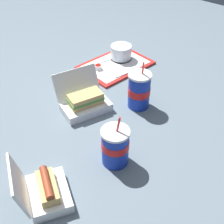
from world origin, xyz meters
TOP-DOWN VIEW (x-y plane):
  - ground_plane at (0.00, 0.00)m, footprint 3.20×3.20m
  - food_tray at (0.36, 0.23)m, footprint 0.41×0.31m
  - cake_container at (0.43, 0.24)m, footprint 0.12×0.12m
  - ketchup_cup at (0.27, 0.27)m, footprint 0.04×0.04m
  - napkin_stack at (0.31, 0.17)m, footprint 0.12×0.12m
  - plastic_fork at (0.35, 0.29)m, footprint 0.11×0.05m
  - clamshell_hotdog_left at (-0.45, -0.13)m, footprint 0.23×0.23m
  - clamshell_sandwich_back at (-0.02, 0.10)m, footprint 0.26×0.25m
  - soda_cup_left at (0.16, -0.07)m, footprint 0.10×0.10m
  - soda_cup_front at (-0.18, -0.20)m, footprint 0.11×0.11m

SIDE VIEW (x-z plane):
  - ground_plane at x=0.00m, z-range 0.00..0.00m
  - food_tray at x=0.36m, z-range 0.00..0.01m
  - napkin_stack at x=0.31m, z-range 0.01..0.02m
  - plastic_fork at x=0.35m, z-range 0.01..0.02m
  - ketchup_cup at x=0.27m, z-range 0.01..0.04m
  - clamshell_hotdog_left at x=-0.45m, z-range -0.04..0.13m
  - clamshell_sandwich_back at x=-0.02m, z-range -0.04..0.12m
  - cake_container at x=0.43m, z-range 0.01..0.09m
  - soda_cup_front at x=-0.18m, z-range -0.03..0.19m
  - soda_cup_left at x=0.16m, z-range -0.03..0.20m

